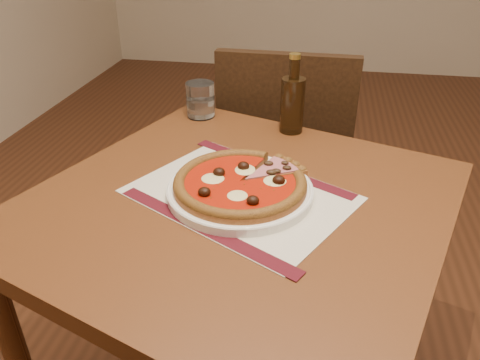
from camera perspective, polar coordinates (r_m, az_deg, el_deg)
name	(u,v)px	position (r m, az deg, el deg)	size (l,w,h in m)	color
table	(238,237)	(1.02, -0.20, -7.00)	(1.02, 1.02, 0.75)	brown
chair_far	(286,157)	(1.64, 5.57, 2.84)	(0.44, 0.44, 0.90)	black
placemat	(240,195)	(0.97, 0.00, -1.81)	(0.43, 0.30, 0.00)	beige
plate	(240,191)	(0.96, 0.00, -1.30)	(0.30, 0.30, 0.02)	white
pizza	(240,182)	(0.95, 0.00, -0.29)	(0.27, 0.27, 0.04)	#9F5F26
ham_slice	(278,169)	(1.01, 4.65, 1.31)	(0.13, 0.13, 0.02)	#9F5F26
water_glass	(200,100)	(1.34, -4.85, 9.72)	(0.08, 0.08, 0.10)	white
bottle	(292,102)	(1.23, 6.41, 9.40)	(0.06, 0.06, 0.21)	#311E0C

